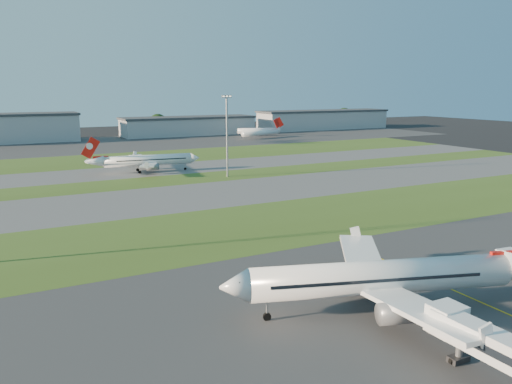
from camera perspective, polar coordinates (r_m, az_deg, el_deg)
ground at (r=67.40m, az=24.55°, el=-13.61°), size 700.00×700.00×0.00m
apron_near at (r=67.39m, az=24.55°, el=-13.61°), size 300.00×70.00×0.01m
grass_strip_a at (r=105.04m, az=1.80°, el=-3.55°), size 300.00×34.00×0.01m
taxiway_a at (r=134.01m, az=-5.09°, el=-0.25°), size 300.00×32.00×0.01m
grass_strip_b at (r=157.02m, az=-8.57°, el=1.43°), size 300.00×18.00×0.01m
taxiway_b at (r=177.71m, az=-10.88°, el=2.54°), size 300.00×26.00×0.01m
grass_strip_c at (r=209.25m, az=-13.49°, el=3.78°), size 300.00×40.00×0.01m
apron_far at (r=267.50m, az=-16.65°, el=5.27°), size 400.00×80.00×0.01m
yellow_line at (r=71.15m, az=27.11°, el=-12.49°), size 0.25×60.00×0.02m
airliner_parked at (r=65.02m, az=14.36°, el=-9.49°), size 39.93×33.66×12.87m
airliner_taxiing at (r=172.58m, az=-12.31°, el=3.53°), size 35.86×30.26×11.21m
mini_jet_near at (r=285.84m, az=0.53°, el=6.80°), size 28.12×9.57×9.48m
mini_jet_far at (r=300.90m, az=0.37°, el=7.05°), size 28.24×9.03×9.48m
light_mast_centre at (r=158.70m, az=-3.33°, el=7.04°), size 3.20×0.70×25.80m
hangar_west at (r=292.14m, az=-26.63°, el=6.54°), size 71.40×23.00×15.20m
hangar_east at (r=310.39m, az=-7.71°, el=7.52°), size 81.60×23.00×11.20m
hangar_far_east at (r=356.66m, az=7.73°, el=8.21°), size 96.90×23.00×13.20m
tree_mid_west at (r=304.64m, az=-21.92°, el=6.75°), size 9.90×9.90×10.80m
tree_mid_east at (r=318.96m, az=-11.14°, el=7.73°), size 11.55×11.55×12.60m
tree_east at (r=345.83m, az=1.08°, el=8.13°), size 10.45×10.45×11.40m
tree_far_east at (r=387.20m, az=10.04°, el=8.53°), size 12.65×12.65×13.80m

